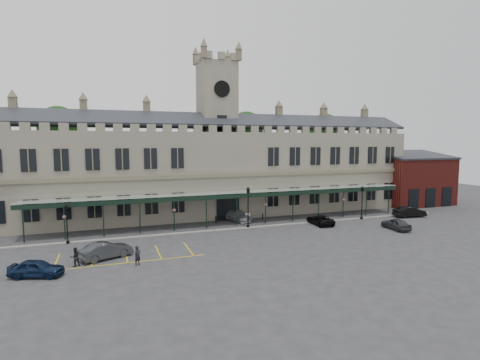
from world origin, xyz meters
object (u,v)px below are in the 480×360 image
object	(u,v)px
clock_tower	(217,125)
car_left_a	(36,268)
lamp_post_left	(67,220)
traffic_cone	(398,225)
car_van	(320,220)
car_right_b	(410,212)
car_taxi	(237,215)
person_b	(75,257)
station_building	(217,170)
sign_board	(248,218)
person_a	(138,256)
lamp_post_right	(362,199)
car_left_b	(106,250)
car_right_a	(396,224)
lamp_post_mid	(248,203)

from	to	relation	value
clock_tower	car_left_a	size ratio (longest dim) A/B	6.03
lamp_post_left	traffic_cone	distance (m)	38.61
car_van	car_right_b	distance (m)	14.62
car_taxi	person_b	bearing A→B (deg)	-165.27
car_taxi	station_building	bearing A→B (deg)	80.63
sign_board	car_taxi	bearing A→B (deg)	131.24
traffic_cone	car_left_a	xyz separation A→B (m)	(-39.49, -3.87, 0.35)
car_right_b	person_a	xyz separation A→B (m)	(-38.20, -8.46, 0.11)
lamp_post_right	car_left_b	bearing A→B (deg)	-168.77
traffic_cone	person_a	size ratio (longest dim) A/B	0.41
traffic_cone	car_left_a	world-z (taller)	car_left_a
car_right_a	person_a	world-z (taller)	person_a
car_taxi	car_right_a	distance (m)	20.14
lamp_post_left	lamp_post_right	world-z (taller)	lamp_post_right
traffic_cone	car_right_a	xyz separation A→B (m)	(-0.84, -0.62, 0.35)
car_left_b	person_b	distance (m)	2.89
clock_tower	sign_board	distance (m)	14.56
lamp_post_mid	lamp_post_right	size ratio (longest dim) A/B	1.11
lamp_post_mid	traffic_cone	world-z (taller)	lamp_post_mid
lamp_post_left	car_van	distance (m)	30.05
traffic_cone	car_taxi	size ratio (longest dim) A/B	0.14
person_b	car_van	bearing A→B (deg)	169.72
car_taxi	car_van	xyz separation A→B (m)	(9.38, -5.81, -0.12)
car_left_a	car_right_b	xyz separation A→B (m)	(46.00, 8.65, 0.05)
clock_tower	lamp_post_mid	bearing A→B (deg)	-84.98
station_building	person_a	distance (m)	24.86
clock_tower	car_van	size ratio (longest dim) A/B	5.53
lamp_post_left	car_left_a	xyz separation A→B (m)	(-1.41, -9.87, -1.88)
car_van	person_b	world-z (taller)	person_b
sign_board	car_van	xyz separation A→B (m)	(8.25, -4.70, 0.04)
station_building	lamp_post_left	world-z (taller)	station_building
car_van	car_right_a	bearing A→B (deg)	143.55
car_left_b	car_taxi	xyz separation A→B (m)	(16.77, 11.48, -0.03)
car_left_a	car_van	size ratio (longest dim) A/B	0.92
car_van	car_right_b	bearing A→B (deg)	-179.65
traffic_cone	person_b	size ratio (longest dim) A/B	0.43
car_left_a	car_right_b	size ratio (longest dim) A/B	0.90
car_left_a	car_left_b	distance (m)	6.09
person_a	car_right_b	bearing A→B (deg)	-23.13
sign_board	car_right_a	size ratio (longest dim) A/B	0.29
car_right_a	traffic_cone	bearing A→B (deg)	-140.01
car_left_a	car_left_b	world-z (taller)	car_left_b
sign_board	car_van	size ratio (longest dim) A/B	0.27
clock_tower	traffic_cone	world-z (taller)	clock_tower
lamp_post_mid	car_right_b	xyz separation A→B (m)	(24.08, -1.51, -2.33)
car_right_a	clock_tower	bearing A→B (deg)	-40.99
lamp_post_left	car_left_b	distance (m)	7.97
lamp_post_right	sign_board	distance (m)	16.09
sign_board	car_van	world-z (taller)	car_van
clock_tower	car_taxi	size ratio (longest dim) A/B	4.82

